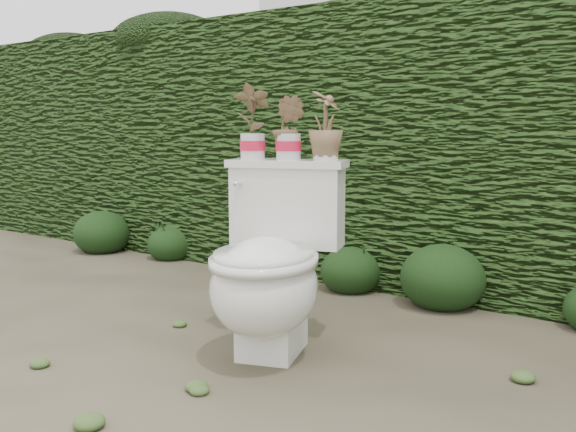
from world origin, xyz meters
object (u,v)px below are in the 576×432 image
Objects in this scene: potted_plant_right at (326,127)px; potted_plant_left at (252,123)px; potted_plant_center at (288,130)px; toilet at (271,269)px.

potted_plant_left is at bearing 93.86° from potted_plant_right.
potted_plant_right reaches higher than potted_plant_center.
potted_plant_left is at bearing 122.97° from toilet.
potted_plant_left is 1.13× the size of potted_plant_right.
potted_plant_right is (0.30, 0.11, -0.02)m from potted_plant_left.
potted_plant_center is at bearing 88.91° from toilet.
potted_plant_left reaches higher than potted_plant_center.
potted_plant_center is at bearing 93.86° from potted_plant_right.
potted_plant_right is at bearing 11.51° from potted_plant_center.
toilet is 0.63m from potted_plant_right.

